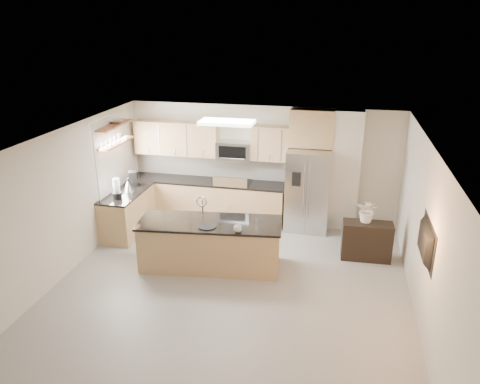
% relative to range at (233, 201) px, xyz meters
% --- Properties ---
extents(floor, '(6.50, 6.50, 0.00)m').
position_rel_range_xyz_m(floor, '(0.60, -2.92, -0.47)').
color(floor, '#9C9994').
rests_on(floor, ground).
extents(ceiling, '(6.00, 6.50, 0.02)m').
position_rel_range_xyz_m(ceiling, '(0.60, -2.92, 2.13)').
color(ceiling, silver).
rests_on(ceiling, wall_back).
extents(wall_back, '(6.00, 0.02, 2.60)m').
position_rel_range_xyz_m(wall_back, '(0.60, 0.33, 0.83)').
color(wall_back, beige).
rests_on(wall_back, floor).
extents(wall_front, '(6.00, 0.02, 2.60)m').
position_rel_range_xyz_m(wall_front, '(0.60, -6.17, 0.83)').
color(wall_front, beige).
rests_on(wall_front, floor).
extents(wall_left, '(0.02, 6.50, 2.60)m').
position_rel_range_xyz_m(wall_left, '(-2.40, -2.92, 0.83)').
color(wall_left, beige).
rests_on(wall_left, floor).
extents(wall_right, '(0.02, 6.50, 2.60)m').
position_rel_range_xyz_m(wall_right, '(3.60, -2.92, 0.83)').
color(wall_right, beige).
rests_on(wall_right, floor).
extents(back_counter, '(3.55, 0.66, 1.44)m').
position_rel_range_xyz_m(back_counter, '(-0.63, 0.01, -0.00)').
color(back_counter, tan).
rests_on(back_counter, floor).
extents(left_counter, '(0.66, 1.50, 0.92)m').
position_rel_range_xyz_m(left_counter, '(-2.07, -1.07, -0.01)').
color(left_counter, tan).
rests_on(left_counter, floor).
extents(range, '(0.76, 0.64, 1.14)m').
position_rel_range_xyz_m(range, '(0.00, 0.00, 0.00)').
color(range, black).
rests_on(range, floor).
extents(upper_cabinets, '(3.50, 0.33, 0.75)m').
position_rel_range_xyz_m(upper_cabinets, '(-0.70, 0.16, 1.35)').
color(upper_cabinets, tan).
rests_on(upper_cabinets, wall_back).
extents(microwave, '(0.76, 0.40, 0.40)m').
position_rel_range_xyz_m(microwave, '(0.00, 0.12, 1.16)').
color(microwave, '#B4B4B6').
rests_on(microwave, upper_cabinets).
extents(refrigerator, '(0.92, 0.78, 1.78)m').
position_rel_range_xyz_m(refrigerator, '(1.66, -0.05, 0.42)').
color(refrigerator, '#B4B4B6').
rests_on(refrigerator, floor).
extents(partition_column, '(0.60, 0.30, 2.60)m').
position_rel_range_xyz_m(partition_column, '(2.42, 0.18, 0.83)').
color(partition_column, silver).
rests_on(partition_column, floor).
extents(window, '(0.04, 1.15, 1.65)m').
position_rel_range_xyz_m(window, '(-2.38, -1.07, 1.18)').
color(window, white).
rests_on(window, wall_left).
extents(shelf_lower, '(0.30, 1.20, 0.04)m').
position_rel_range_xyz_m(shelf_lower, '(-2.25, -0.97, 1.48)').
color(shelf_lower, brown).
rests_on(shelf_lower, wall_left).
extents(shelf_upper, '(0.30, 1.20, 0.04)m').
position_rel_range_xyz_m(shelf_upper, '(-2.25, -0.97, 1.85)').
color(shelf_upper, brown).
rests_on(shelf_upper, wall_left).
extents(ceiling_fixture, '(1.00, 0.50, 0.06)m').
position_rel_range_xyz_m(ceiling_fixture, '(0.20, -1.32, 2.09)').
color(ceiling_fixture, white).
rests_on(ceiling_fixture, ceiling).
extents(island, '(2.68, 1.22, 1.32)m').
position_rel_range_xyz_m(island, '(0.07, -2.13, -0.02)').
color(island, tan).
rests_on(island, floor).
extents(credenza, '(0.94, 0.42, 0.74)m').
position_rel_range_xyz_m(credenza, '(2.90, -1.21, -0.10)').
color(credenza, black).
rests_on(credenza, floor).
extents(cup, '(0.18, 0.18, 0.11)m').
position_rel_range_xyz_m(cup, '(0.65, -2.43, 0.48)').
color(cup, silver).
rests_on(cup, island).
extents(platter, '(0.36, 0.36, 0.02)m').
position_rel_range_xyz_m(platter, '(0.08, -2.35, 0.43)').
color(platter, black).
rests_on(platter, island).
extents(blender, '(0.18, 0.18, 0.42)m').
position_rel_range_xyz_m(blender, '(-2.07, -1.45, 0.63)').
color(blender, black).
rests_on(blender, left_counter).
extents(kettle, '(0.23, 0.23, 0.29)m').
position_rel_range_xyz_m(kettle, '(-2.02, -1.03, 0.57)').
color(kettle, '#B4B4B6').
rests_on(kettle, left_counter).
extents(coffee_maker, '(0.24, 0.26, 0.32)m').
position_rel_range_xyz_m(coffee_maker, '(-2.09, -0.64, 0.60)').
color(coffee_maker, black).
rests_on(coffee_maker, left_counter).
extents(bowl, '(0.43, 0.43, 0.08)m').
position_rel_range_xyz_m(bowl, '(-2.25, -0.88, 1.91)').
color(bowl, '#B4B4B6').
rests_on(bowl, shelf_upper).
extents(flower_vase, '(0.78, 0.74, 0.69)m').
position_rel_range_xyz_m(flower_vase, '(2.87, -1.16, 0.61)').
color(flower_vase, white).
rests_on(flower_vase, credenza).
extents(television, '(0.14, 1.08, 0.62)m').
position_rel_range_xyz_m(television, '(3.51, -3.12, 0.88)').
color(television, black).
rests_on(television, wall_right).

